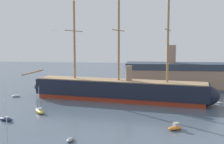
# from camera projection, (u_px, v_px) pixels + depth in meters

# --- Properties ---
(tall_ship) EXTENTS (61.19, 17.54, 29.67)m
(tall_ship) POSITION_uv_depth(u_px,v_px,m) (119.00, 90.00, 83.35)
(tall_ship) COLOR maroon
(tall_ship) RESTS_ON ground
(dinghy_near_centre) EXTENTS (1.27, 2.45, 0.56)m
(dinghy_near_centre) POSITION_uv_depth(u_px,v_px,m) (70.00, 140.00, 49.60)
(dinghy_near_centre) COLOR gray
(dinghy_near_centre) RESTS_ON ground
(sailboat_mid_left) EXTENTS (4.01, 2.26, 5.00)m
(sailboat_mid_left) POSITION_uv_depth(u_px,v_px,m) (6.00, 119.00, 62.18)
(sailboat_mid_left) COLOR #1E284C
(sailboat_mid_left) RESTS_ON ground
(motorboat_mid_right) EXTENTS (3.62, 3.18, 1.44)m
(motorboat_mid_right) POSITION_uv_depth(u_px,v_px,m) (175.00, 127.00, 55.87)
(motorboat_mid_right) COLOR orange
(motorboat_mid_right) RESTS_ON ground
(sailboat_alongside_bow) EXTENTS (4.16, 4.97, 6.55)m
(sailboat_alongside_bow) POSITION_uv_depth(u_px,v_px,m) (40.00, 111.00, 69.03)
(sailboat_alongside_bow) COLOR gold
(sailboat_alongside_bow) RESTS_ON ground
(dinghy_far_left) EXTENTS (2.99, 2.06, 0.65)m
(dinghy_far_left) POSITION_uv_depth(u_px,v_px,m) (16.00, 96.00, 89.21)
(dinghy_far_left) COLOR silver
(dinghy_far_left) RESTS_ON ground
(dinghy_far_right) EXTENTS (1.81, 2.29, 0.50)m
(dinghy_far_right) POSITION_uv_depth(u_px,v_px,m) (220.00, 103.00, 79.31)
(dinghy_far_right) COLOR gray
(dinghy_far_right) RESTS_ON ground
(dockside_warehouse_right) EXTENTS (43.69, 14.13, 16.17)m
(dockside_warehouse_right) POSITION_uv_depth(u_px,v_px,m) (181.00, 76.00, 103.75)
(dockside_warehouse_right) COLOR #565659
(dockside_warehouse_right) RESTS_ON ground
(seagull_in_flight) EXTENTS (0.97, 0.75, 0.13)m
(seagull_in_flight) POSITION_uv_depth(u_px,v_px,m) (54.00, 30.00, 50.84)
(seagull_in_flight) COLOR silver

